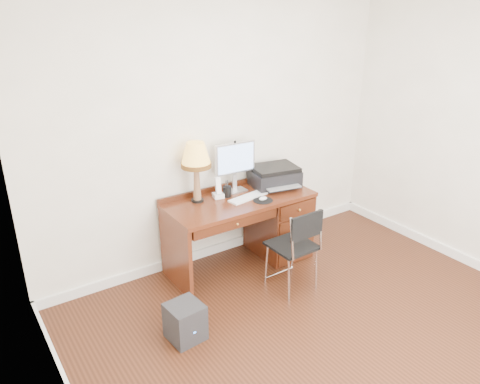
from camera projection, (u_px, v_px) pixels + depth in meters
ground at (333, 337)px, 3.86m from camera, size 4.00×4.00×0.00m
room_shell at (285, 295)px, 4.33m from camera, size 4.00×4.00×4.00m
desk at (265, 221)px, 4.95m from camera, size 1.50×0.67×0.75m
monitor at (235, 161)px, 4.72m from camera, size 0.44×0.15×0.51m
keyboard at (248, 197)px, 4.65m from camera, size 0.45×0.19×0.02m
mouse_pad at (263, 200)px, 4.59m from camera, size 0.20×0.20×0.04m
printer at (274, 176)px, 4.93m from camera, size 0.54×0.46×0.21m
leg_lamp at (196, 159)px, 4.41m from camera, size 0.29×0.29×0.60m
phone at (218, 192)px, 4.64m from camera, size 0.12×0.12×0.21m
pen_cup at (227, 191)px, 4.67m from camera, size 0.09×0.09×0.11m
chair at (297, 242)px, 4.31m from camera, size 0.40×0.40×0.84m
equipment_box at (185, 322)px, 3.79m from camera, size 0.30×0.30×0.32m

